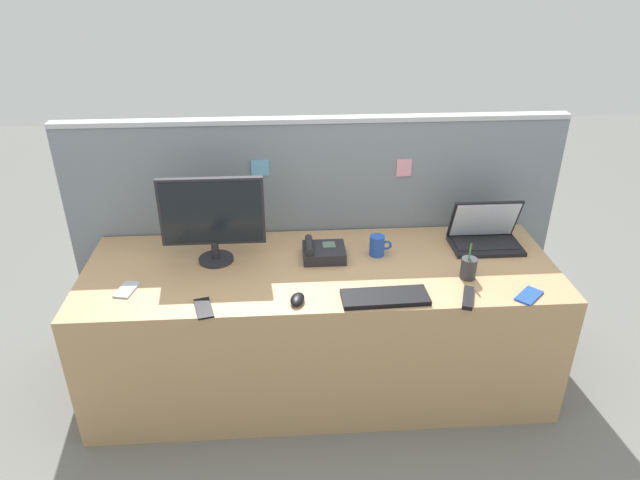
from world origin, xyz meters
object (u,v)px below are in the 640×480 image
object	(u,v)px
tv_remote	(468,298)
laptop	(485,234)
cell_phone_blue_case	(529,296)
pen_cup	(468,268)
coffee_mug	(377,245)
cell_phone_black_slab	(204,308)
desk_phone	(323,252)
keyboard_main	(385,297)
computer_mouse_right_hand	(297,299)
desktop_monitor	(212,216)
cell_phone_silver_slab	(127,290)

from	to	relation	value
tv_remote	laptop	bearing A→B (deg)	84.55
laptop	cell_phone_blue_case	bearing A→B (deg)	-84.68
pen_cup	coffee_mug	distance (m)	0.46
cell_phone_black_slab	coffee_mug	world-z (taller)	coffee_mug
cell_phone_blue_case	desk_phone	bearing A→B (deg)	-159.04
laptop	coffee_mug	distance (m)	0.57
keyboard_main	laptop	bearing A→B (deg)	36.32
laptop	computer_mouse_right_hand	world-z (taller)	laptop
computer_mouse_right_hand	coffee_mug	distance (m)	0.58
desktop_monitor	computer_mouse_right_hand	world-z (taller)	desktop_monitor
computer_mouse_right_hand	pen_cup	bearing A→B (deg)	24.35
computer_mouse_right_hand	tv_remote	distance (m)	0.75
pen_cup	cell_phone_silver_slab	bearing A→B (deg)	-179.81
cell_phone_blue_case	coffee_mug	size ratio (longest dim) A/B	1.28
pen_cup	cell_phone_silver_slab	xyz separation A→B (m)	(-1.56, -0.01, -0.05)
computer_mouse_right_hand	laptop	bearing A→B (deg)	39.06
coffee_mug	cell_phone_silver_slab	bearing A→B (deg)	-167.85
cell_phone_blue_case	coffee_mug	distance (m)	0.75
desk_phone	cell_phone_blue_case	xyz separation A→B (m)	(0.89, -0.41, -0.03)
desk_phone	computer_mouse_right_hand	bearing A→B (deg)	-109.75
pen_cup	cell_phone_black_slab	world-z (taller)	pen_cup
cell_phone_silver_slab	coffee_mug	world-z (taller)	coffee_mug
cell_phone_black_slab	cell_phone_silver_slab	bearing A→B (deg)	140.12
desktop_monitor	coffee_mug	size ratio (longest dim) A/B	4.44
coffee_mug	desktop_monitor	bearing A→B (deg)	179.79
cell_phone_black_slab	tv_remote	bearing A→B (deg)	-14.74
desktop_monitor	coffee_mug	world-z (taller)	desktop_monitor
desktop_monitor	laptop	world-z (taller)	desktop_monitor
keyboard_main	cell_phone_black_slab	world-z (taller)	keyboard_main
cell_phone_silver_slab	coffee_mug	size ratio (longest dim) A/B	1.19
pen_cup	cell_phone_blue_case	world-z (taller)	pen_cup
pen_cup	computer_mouse_right_hand	bearing A→B (deg)	-169.26
computer_mouse_right_hand	cell_phone_silver_slab	xyz separation A→B (m)	(-0.76, 0.15, -0.01)
desk_phone	pen_cup	xyz separation A→B (m)	(0.66, -0.23, 0.02)
keyboard_main	pen_cup	distance (m)	0.44
desktop_monitor	laptop	size ratio (longest dim) A/B	1.42
keyboard_main	coffee_mug	xyz separation A→B (m)	(0.03, 0.40, 0.04)
desk_phone	tv_remote	distance (m)	0.74
desktop_monitor	tv_remote	world-z (taller)	desktop_monitor
desktop_monitor	cell_phone_blue_case	size ratio (longest dim) A/B	3.48
desk_phone	cell_phone_black_slab	world-z (taller)	desk_phone
keyboard_main	coffee_mug	distance (m)	0.41
cell_phone_blue_case	keyboard_main	bearing A→B (deg)	-136.14
pen_cup	cell_phone_blue_case	xyz separation A→B (m)	(0.23, -0.18, -0.05)
keyboard_main	tv_remote	bearing A→B (deg)	-6.45
keyboard_main	tv_remote	distance (m)	0.36
desk_phone	cell_phone_blue_case	size ratio (longest dim) A/B	1.46
desktop_monitor	computer_mouse_right_hand	bearing A→B (deg)	-46.09
desktop_monitor	cell_phone_silver_slab	size ratio (longest dim) A/B	3.74
laptop	desk_phone	xyz separation A→B (m)	(-0.84, -0.08, -0.03)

